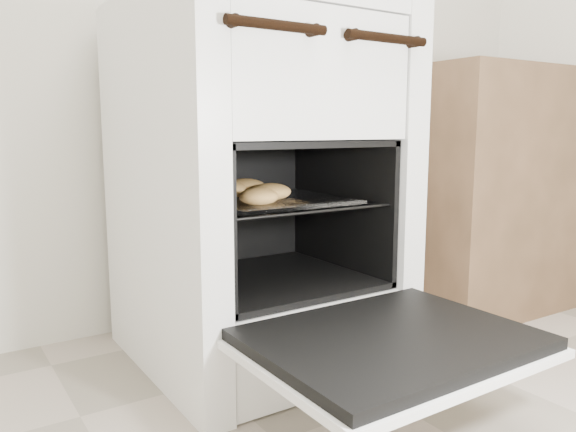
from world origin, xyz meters
TOP-DOWN VIEW (x-y plane):
  - stove at (-0.13, 1.13)m, footprint 0.67×0.74m
  - oven_door at (-0.13, 0.57)m, footprint 0.60×0.47m
  - oven_rack at (-0.13, 1.06)m, footprint 0.48×0.47m
  - foil_sheet at (-0.13, 1.03)m, footprint 0.38×0.33m
  - baked_rolls at (-0.19, 1.07)m, footprint 0.24×0.33m
  - counter at (0.94, 1.15)m, footprint 0.90×0.61m

SIDE VIEW (x-z plane):
  - oven_door at x=-0.13m, z-range 0.20..0.24m
  - counter at x=0.94m, z-range 0.00..0.89m
  - oven_rack at x=-0.13m, z-range 0.47..0.48m
  - foil_sheet at x=-0.13m, z-range 0.47..0.48m
  - stove at x=-0.13m, z-range -0.01..1.01m
  - baked_rolls at x=-0.19m, z-range 0.48..0.53m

